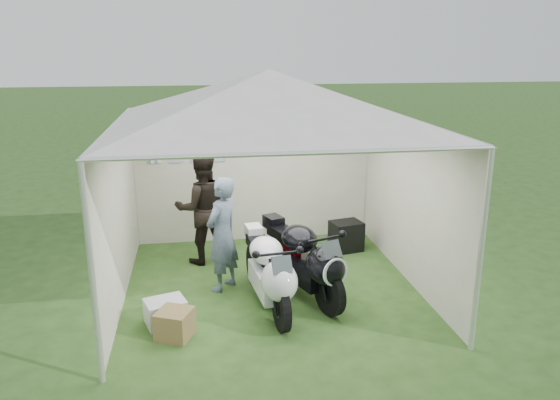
# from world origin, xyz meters

# --- Properties ---
(ground) EXTENTS (80.00, 80.00, 0.00)m
(ground) POSITION_xyz_m (0.00, 0.00, 0.00)
(ground) COLOR #274619
(ground) RESTS_ON ground
(canopy_tent) EXTENTS (5.66, 5.66, 3.00)m
(canopy_tent) POSITION_xyz_m (-0.00, 0.03, 2.58)
(canopy_tent) COLOR silver
(canopy_tent) RESTS_ON ground
(motorcycle_white) EXTENTS (0.57, 1.93, 0.95)m
(motorcycle_white) POSITION_xyz_m (-0.11, -0.69, 0.53)
(motorcycle_white) COLOR black
(motorcycle_white) RESTS_ON ground
(motorcycle_black) EXTENTS (0.94, 1.93, 0.99)m
(motorcycle_black) POSITION_xyz_m (0.42, -0.40, 0.55)
(motorcycle_black) COLOR black
(motorcycle_black) RESTS_ON ground
(paddock_stand) EXTENTS (0.42, 0.34, 0.27)m
(paddock_stand) POSITION_xyz_m (0.10, 0.46, 0.14)
(paddock_stand) COLOR #0A16BF
(paddock_stand) RESTS_ON ground
(person_dark_jacket) EXTENTS (0.94, 0.78, 1.75)m
(person_dark_jacket) POSITION_xyz_m (-0.91, 1.08, 0.88)
(person_dark_jacket) COLOR black
(person_dark_jacket) RESTS_ON ground
(person_blue_jacket) EXTENTS (0.67, 0.70, 1.61)m
(person_blue_jacket) POSITION_xyz_m (-0.66, 0.03, 0.80)
(person_blue_jacket) COLOR slate
(person_blue_jacket) RESTS_ON ground
(equipment_box) EXTENTS (0.56, 0.49, 0.49)m
(equipment_box) POSITION_xyz_m (1.44, 1.21, 0.25)
(equipment_box) COLOR black
(equipment_box) RESTS_ON ground
(crate_0) EXTENTS (0.56, 0.49, 0.31)m
(crate_0) POSITION_xyz_m (-1.41, -0.88, 0.16)
(crate_0) COLOR #B4B9BD
(crate_0) RESTS_ON ground
(crate_1) EXTENTS (0.50, 0.50, 0.34)m
(crate_1) POSITION_xyz_m (-1.30, -1.22, 0.17)
(crate_1) COLOR brown
(crate_1) RESTS_ON ground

